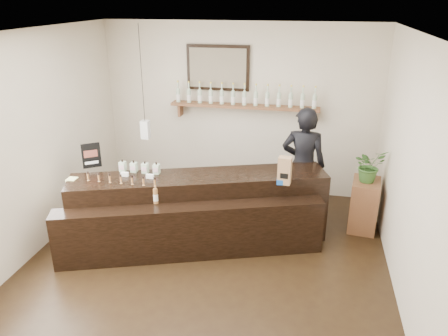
% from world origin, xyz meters
% --- Properties ---
extents(ground, '(5.00, 5.00, 0.00)m').
position_xyz_m(ground, '(0.00, 0.00, 0.00)').
color(ground, black).
rests_on(ground, ground).
extents(room_shell, '(5.00, 5.00, 5.00)m').
position_xyz_m(room_shell, '(0.00, 0.00, 1.70)').
color(room_shell, beige).
rests_on(room_shell, ground).
extents(back_wall_decor, '(2.66, 0.96, 1.69)m').
position_xyz_m(back_wall_decor, '(-0.14, 2.37, 1.75)').
color(back_wall_decor, brown).
rests_on(back_wall_decor, ground).
extents(counter, '(3.41, 1.98, 1.11)m').
position_xyz_m(counter, '(-0.23, 0.57, 0.45)').
color(counter, black).
rests_on(counter, ground).
extents(promo_sign, '(0.21, 0.16, 0.35)m').
position_xyz_m(promo_sign, '(-1.74, 0.68, 1.12)').
color(promo_sign, black).
rests_on(promo_sign, counter).
extents(paper_bag, '(0.17, 0.14, 0.35)m').
position_xyz_m(paper_bag, '(0.89, 0.66, 1.13)').
color(paper_bag, olive).
rests_on(paper_bag, counter).
extents(tape_dispenser, '(0.15, 0.07, 0.12)m').
position_xyz_m(tape_dispenser, '(0.87, 0.63, 1.00)').
color(tape_dispenser, '#1955B2').
rests_on(tape_dispenser, counter).
extents(side_cabinet, '(0.44, 0.56, 0.75)m').
position_xyz_m(side_cabinet, '(2.00, 1.44, 0.37)').
color(side_cabinet, brown).
rests_on(side_cabinet, ground).
extents(potted_plant, '(0.55, 0.53, 0.47)m').
position_xyz_m(potted_plant, '(2.00, 1.44, 0.98)').
color(potted_plant, '#356127').
rests_on(potted_plant, side_cabinet).
extents(shopkeeper, '(0.74, 0.51, 1.96)m').
position_xyz_m(shopkeeper, '(1.10, 1.55, 0.98)').
color(shopkeeper, black).
rests_on(shopkeeper, ground).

